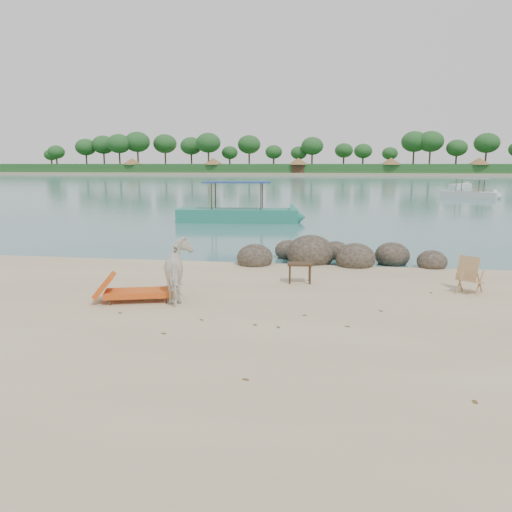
{
  "coord_description": "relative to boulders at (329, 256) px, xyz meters",
  "views": [
    {
      "loc": [
        1.53,
        -9.29,
        3.12
      ],
      "look_at": [
        -0.2,
        2.0,
        1.0
      ],
      "focal_mm": 35.0,
      "sensor_mm": 36.0,
      "label": 1
    }
  ],
  "objects": [
    {
      "name": "water",
      "position": [
        -1.47,
        83.44,
        -0.22
      ],
      "size": [
        400.0,
        400.0,
        0.0
      ],
      "primitive_type": "plane",
      "color": "#396C73",
      "rests_on": "ground"
    },
    {
      "name": "far_shore",
      "position": [
        -1.47,
        163.44,
        -0.22
      ],
      "size": [
        420.0,
        90.0,
        1.4
      ],
      "primitive_type": "cube",
      "color": "tan",
      "rests_on": "ground"
    },
    {
      "name": "far_scenery",
      "position": [
        -1.44,
        130.14,
        2.93
      ],
      "size": [
        420.0,
        18.0,
        9.5
      ],
      "color": "#1E4C1E",
      "rests_on": "ground"
    },
    {
      "name": "boulders",
      "position": [
        0.0,
        0.0,
        0.0
      ],
      "size": [
        6.41,
        3.0,
        1.15
      ],
      "rotation": [
        0.0,
        0.0,
        0.42
      ],
      "color": "#302720",
      "rests_on": "ground"
    },
    {
      "name": "cow",
      "position": [
        -3.37,
        -5.01,
        0.47
      ],
      "size": [
        1.26,
        1.78,
        1.37
      ],
      "primitive_type": "imported",
      "rotation": [
        0.0,
        0.0,
        3.5
      ],
      "color": "white",
      "rests_on": "ground"
    },
    {
      "name": "side_table",
      "position": [
        -0.74,
        -3.02,
        0.05
      ],
      "size": [
        0.68,
        0.47,
        0.52
      ],
      "primitive_type": null,
      "rotation": [
        0.0,
        0.0,
        0.09
      ],
      "color": "black",
      "rests_on": "ground"
    },
    {
      "name": "lounge_chair",
      "position": [
        -4.25,
        -5.38,
        0.07
      ],
      "size": [
        2.0,
        1.16,
        0.57
      ],
      "primitive_type": null,
      "rotation": [
        0.0,
        0.0,
        0.28
      ],
      "color": "#C85417",
      "rests_on": "ground"
    },
    {
      "name": "deck_chair",
      "position": [
        3.4,
        -3.45,
        0.21
      ],
      "size": [
        0.8,
        0.81,
        0.85
      ],
      "primitive_type": null,
      "rotation": [
        0.0,
        0.0,
        -0.64
      ],
      "color": "#AB8255",
      "rests_on": "ground"
    },
    {
      "name": "boat_near",
      "position": [
        -5.1,
        11.06,
        1.58
      ],
      "size": [
        7.52,
        2.28,
        3.59
      ],
      "primitive_type": null,
      "rotation": [
        0.0,
        0.0,
        0.08
      ],
      "color": "#237A66",
      "rests_on": "water"
    },
    {
      "name": "boat_mid",
      "position": [
        12.81,
        34.03,
        1.25
      ],
      "size": [
        5.57,
        4.76,
        2.93
      ],
      "primitive_type": null,
      "rotation": [
        0.0,
        0.0,
        -0.66
      ],
      "color": "beige",
      "rests_on": "water"
    },
    {
      "name": "boat_far",
      "position": [
        17.04,
        55.57,
        0.08
      ],
      "size": [
        4.09,
        4.63,
        0.59
      ],
      "primitive_type": null,
      "rotation": [
        0.0,
        0.0,
        0.88
      ],
      "color": "silver",
      "rests_on": "water"
    },
    {
      "name": "dead_leaves",
      "position": [
        -0.68,
        -6.69,
        -0.21
      ],
      "size": [
        6.89,
        5.88,
        0.0
      ],
      "color": "brown",
      "rests_on": "ground"
    }
  ]
}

